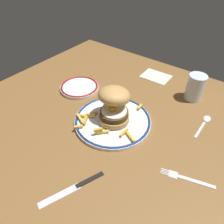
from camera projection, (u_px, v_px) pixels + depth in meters
ground_plane at (113, 126)px, 75.63cm from camera, size 110.76×100.21×4.00cm
dinner_plate at (112, 120)px, 73.87cm from camera, size 26.34×26.34×1.60cm
burger at (114, 103)px, 70.01cm from camera, size 13.09×13.62×12.40cm
fries_pile at (102, 117)px, 73.25cm from camera, size 23.01×23.84×2.22cm
water_glass at (195, 89)px, 81.91cm from camera, size 6.71×6.71×10.37cm
side_plate at (79, 87)px, 89.34cm from camera, size 15.95×15.95×1.60cm
fork at (186, 178)px, 57.41cm from camera, size 14.22×5.29×0.36cm
knife at (78, 186)px, 55.63cm from camera, size 8.10×17.26×0.70cm
spoon at (206, 120)px, 74.62cm from camera, size 2.61×13.30×0.90cm
napkin at (156, 76)px, 97.30cm from camera, size 12.53×9.60×0.40cm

